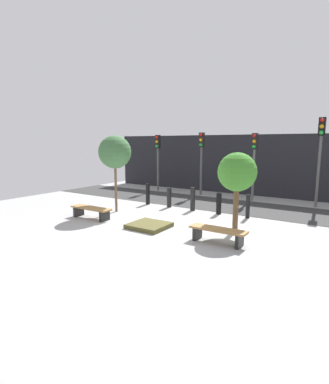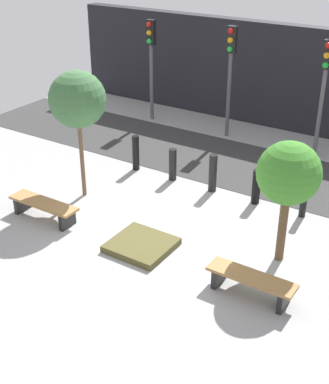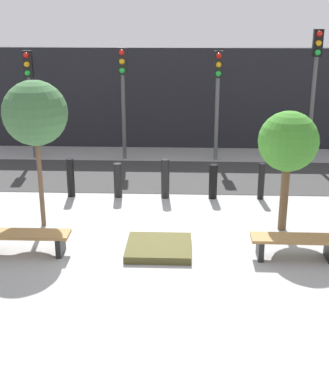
{
  "view_description": "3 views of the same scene",
  "coord_description": "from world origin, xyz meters",
  "px_view_note": "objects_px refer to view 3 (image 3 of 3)",
  "views": [
    {
      "loc": [
        5.84,
        -8.43,
        2.85
      ],
      "look_at": [
        0.37,
        -0.12,
        1.21
      ],
      "focal_mm": 28.0,
      "sensor_mm": 36.0,
      "label": 1
    },
    {
      "loc": [
        5.52,
        -8.18,
        6.26
      ],
      "look_at": [
        0.2,
        0.07,
        1.13
      ],
      "focal_mm": 50.0,
      "sensor_mm": 36.0,
      "label": 2
    },
    {
      "loc": [
        0.51,
        -9.99,
        4.51
      ],
      "look_at": [
        0.09,
        -0.06,
        1.07
      ],
      "focal_mm": 50.0,
      "sensor_mm": 36.0,
      "label": 3
    }
  ],
  "objects_px": {
    "tree_behind_left_bench": "(35,114)",
    "bollard_far_left": "(71,178)",
    "bench_left": "(24,238)",
    "traffic_light_mid_west": "(123,83)",
    "bollard_left": "(118,180)",
    "bollard_center": "(165,179)",
    "traffic_light_east": "(315,72)",
    "tree_behind_right_bench": "(288,143)",
    "planter_bed": "(159,248)",
    "bench_right": "(295,243)",
    "traffic_light_mid_east": "(218,85)",
    "traffic_light_west": "(29,85)",
    "bollard_right": "(213,182)",
    "bollard_far_right": "(261,181)"
  },
  "relations": [
    {
      "from": "tree_behind_left_bench",
      "to": "bollard_far_left",
      "type": "relative_size",
      "value": 3.21
    },
    {
      "from": "bench_left",
      "to": "traffic_light_mid_west",
      "type": "height_order",
      "value": "traffic_light_mid_west"
    },
    {
      "from": "bench_left",
      "to": "bollard_left",
      "type": "relative_size",
      "value": 2.02
    },
    {
      "from": "bollard_center",
      "to": "traffic_light_east",
      "type": "xyz_separation_m",
      "value": [
        4.28,
        3.6,
        2.2
      ]
    },
    {
      "from": "tree_behind_left_bench",
      "to": "tree_behind_right_bench",
      "type": "distance_m",
      "value": 5.19
    },
    {
      "from": "planter_bed",
      "to": "tree_behind_right_bench",
      "type": "relative_size",
      "value": 0.49
    },
    {
      "from": "bench_right",
      "to": "tree_behind_right_bench",
      "type": "bearing_deg",
      "value": 90.33
    },
    {
      "from": "tree_behind_right_bench",
      "to": "bollard_left",
      "type": "height_order",
      "value": "tree_behind_right_bench"
    },
    {
      "from": "bollard_left",
      "to": "traffic_light_mid_west",
      "type": "height_order",
      "value": "traffic_light_mid_west"
    },
    {
      "from": "bench_right",
      "to": "traffic_light_mid_west",
      "type": "distance_m",
      "value": 8.25
    },
    {
      "from": "bollard_center",
      "to": "traffic_light_mid_east",
      "type": "xyz_separation_m",
      "value": [
        1.43,
        3.6,
        1.8
      ]
    },
    {
      "from": "traffic_light_mid_west",
      "to": "traffic_light_mid_east",
      "type": "height_order",
      "value": "traffic_light_mid_west"
    },
    {
      "from": "traffic_light_west",
      "to": "traffic_light_east",
      "type": "bearing_deg",
      "value": 0.01
    },
    {
      "from": "tree_behind_left_bench",
      "to": "bollard_left",
      "type": "xyz_separation_m",
      "value": [
        1.4,
        1.92,
        -2.02
      ]
    },
    {
      "from": "bollard_right",
      "to": "bollard_far_left",
      "type": "bearing_deg",
      "value": 180.0
    },
    {
      "from": "bench_left",
      "to": "tree_behind_left_bench",
      "type": "bearing_deg",
      "value": 89.67
    },
    {
      "from": "tree_behind_right_bench",
      "to": "bollard_right",
      "type": "distance_m",
      "value": 2.79
    },
    {
      "from": "planter_bed",
      "to": "traffic_light_east",
      "type": "relative_size",
      "value": 0.32
    },
    {
      "from": "tree_behind_right_bench",
      "to": "tree_behind_left_bench",
      "type": "bearing_deg",
      "value": -180.0
    },
    {
      "from": "bench_right",
      "to": "traffic_light_mid_east",
      "type": "xyz_separation_m",
      "value": [
        -1.15,
        6.92,
        1.98
      ]
    },
    {
      "from": "bollard_far_left",
      "to": "traffic_light_east",
      "type": "height_order",
      "value": "traffic_light_east"
    },
    {
      "from": "tree_behind_right_bench",
      "to": "bollard_far_right",
      "type": "distance_m",
      "value": 2.42
    },
    {
      "from": "tree_behind_left_bench",
      "to": "traffic_light_mid_west",
      "type": "relative_size",
      "value": 0.93
    },
    {
      "from": "bench_left",
      "to": "bollard_left",
      "type": "xyz_separation_m",
      "value": [
        1.4,
        3.32,
        0.12
      ]
    },
    {
      "from": "bollard_left",
      "to": "planter_bed",
      "type": "bearing_deg",
      "value": -69.24
    },
    {
      "from": "tree_behind_right_bench",
      "to": "traffic_light_west",
      "type": "relative_size",
      "value": 0.78
    },
    {
      "from": "bollard_far_left",
      "to": "tree_behind_right_bench",
      "type": "bearing_deg",
      "value": -21.22
    },
    {
      "from": "bollard_far_left",
      "to": "traffic_light_west",
      "type": "xyz_separation_m",
      "value": [
        -1.91,
        3.6,
        1.8
      ]
    },
    {
      "from": "bench_left",
      "to": "tree_behind_right_bench",
      "type": "distance_m",
      "value": 5.58
    },
    {
      "from": "traffic_light_mid_east",
      "to": "planter_bed",
      "type": "bearing_deg",
      "value": -101.99
    },
    {
      "from": "bollard_far_left",
      "to": "traffic_light_west",
      "type": "relative_size",
      "value": 0.3
    },
    {
      "from": "tree_behind_left_bench",
      "to": "bench_right",
      "type": "bearing_deg",
      "value": -15.2
    },
    {
      "from": "bollard_far_right",
      "to": "traffic_light_mid_east",
      "type": "height_order",
      "value": "traffic_light_mid_east"
    },
    {
      "from": "tree_behind_left_bench",
      "to": "traffic_light_mid_east",
      "type": "relative_size",
      "value": 0.95
    },
    {
      "from": "planter_bed",
      "to": "traffic_light_mid_east",
      "type": "bearing_deg",
      "value": 78.01
    },
    {
      "from": "bollard_far_left",
      "to": "traffic_light_mid_east",
      "type": "height_order",
      "value": "traffic_light_mid_east"
    },
    {
      "from": "tree_behind_left_bench",
      "to": "traffic_light_east",
      "type": "height_order",
      "value": "traffic_light_east"
    },
    {
      "from": "tree_behind_right_bench",
      "to": "traffic_light_east",
      "type": "bearing_deg",
      "value": 72.88
    },
    {
      "from": "bench_right",
      "to": "bollard_left",
      "type": "relative_size",
      "value": 1.91
    },
    {
      "from": "planter_bed",
      "to": "traffic_light_mid_west",
      "type": "xyz_separation_m",
      "value": [
        -1.43,
        6.72,
        2.28
      ]
    },
    {
      "from": "traffic_light_east",
      "to": "planter_bed",
      "type": "bearing_deg",
      "value": -122.49
    },
    {
      "from": "bench_right",
      "to": "traffic_light_mid_east",
      "type": "bearing_deg",
      "value": 99.8
    },
    {
      "from": "tree_behind_left_bench",
      "to": "bollard_center",
      "type": "xyz_separation_m",
      "value": [
        2.58,
        1.92,
        -1.96
      ]
    },
    {
      "from": "planter_bed",
      "to": "tree_behind_left_bench",
      "type": "bearing_deg",
      "value": 155.02
    },
    {
      "from": "bollard_left",
      "to": "bench_right",
      "type": "bearing_deg",
      "value": -41.44
    },
    {
      "from": "planter_bed",
      "to": "tree_behind_left_bench",
      "type": "distance_m",
      "value": 3.71
    },
    {
      "from": "bench_left",
      "to": "bollard_right",
      "type": "height_order",
      "value": "bollard_right"
    },
    {
      "from": "bollard_far_right",
      "to": "traffic_light_east",
      "type": "relative_size",
      "value": 0.23
    },
    {
      "from": "bollard_right",
      "to": "traffic_light_west",
      "type": "height_order",
      "value": "traffic_light_west"
    },
    {
      "from": "bench_right",
      "to": "planter_bed",
      "type": "xyz_separation_m",
      "value": [
        -2.58,
        0.2,
        -0.24
      ]
    }
  ]
}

